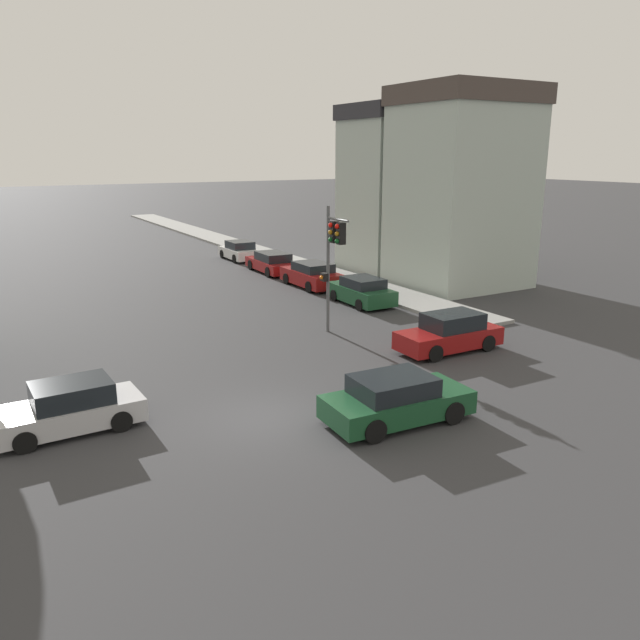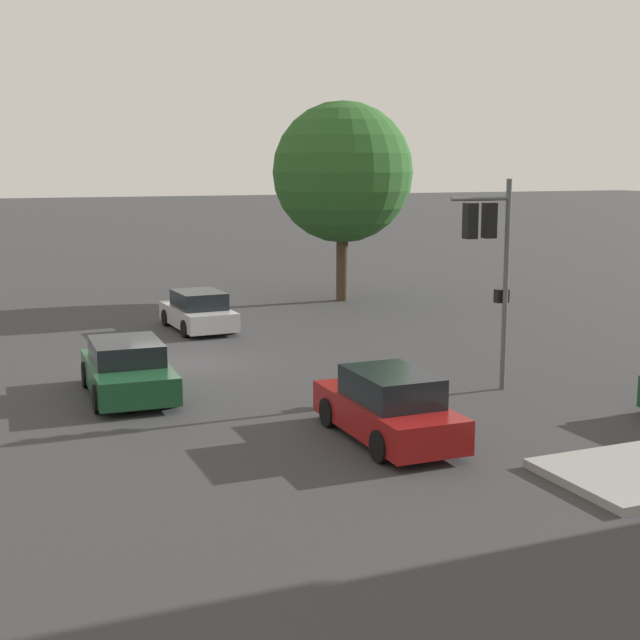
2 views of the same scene
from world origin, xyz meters
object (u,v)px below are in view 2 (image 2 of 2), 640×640
object	(u,v)px
street_tree	(343,173)
crossing_car_0	(388,408)
traffic_signal	(489,246)
crossing_car_1	(128,370)
crossing_car_2	(198,312)

from	to	relation	value
street_tree	crossing_car_0	distance (m)	20.86
traffic_signal	crossing_car_1	bearing A→B (deg)	72.46
crossing_car_0	crossing_car_1	size ratio (longest dim) A/B	0.98
street_tree	crossing_car_2	distance (m)	10.20
crossing_car_2	traffic_signal	bearing A→B (deg)	-160.25
traffic_signal	crossing_car_0	distance (m)	6.03
street_tree	crossing_car_2	size ratio (longest dim) A/B	2.09
street_tree	crossing_car_1	bearing A→B (deg)	-42.90
street_tree	crossing_car_1	world-z (taller)	street_tree
crossing_car_1	street_tree	bearing A→B (deg)	140.12
crossing_car_2	crossing_car_1	bearing A→B (deg)	151.67
traffic_signal	crossing_car_2	distance (m)	12.81
crossing_car_0	traffic_signal	bearing A→B (deg)	-55.91
crossing_car_0	crossing_car_1	world-z (taller)	crossing_car_0
crossing_car_1	crossing_car_2	bearing A→B (deg)	156.45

